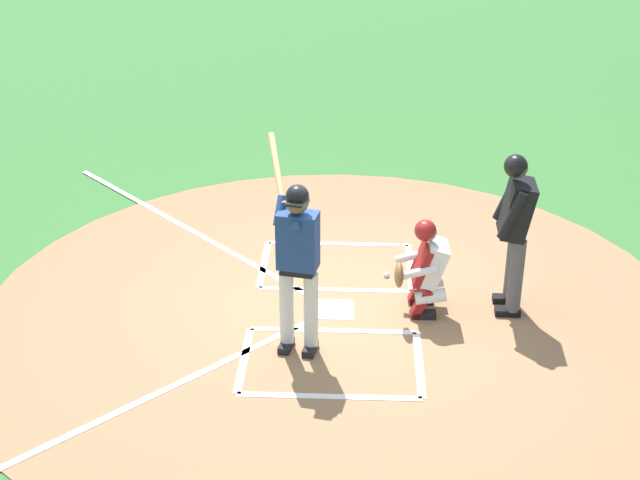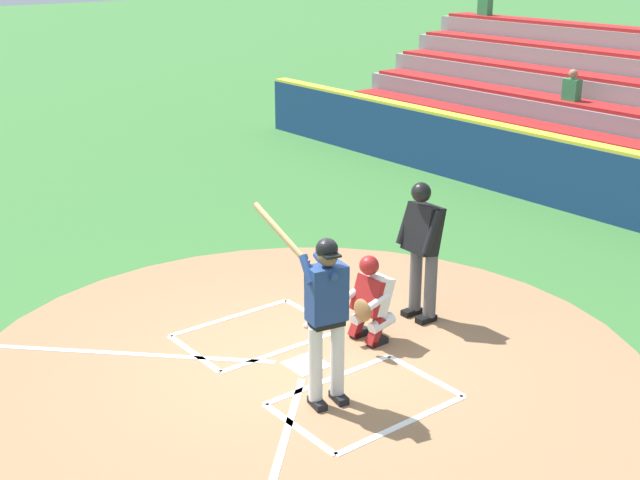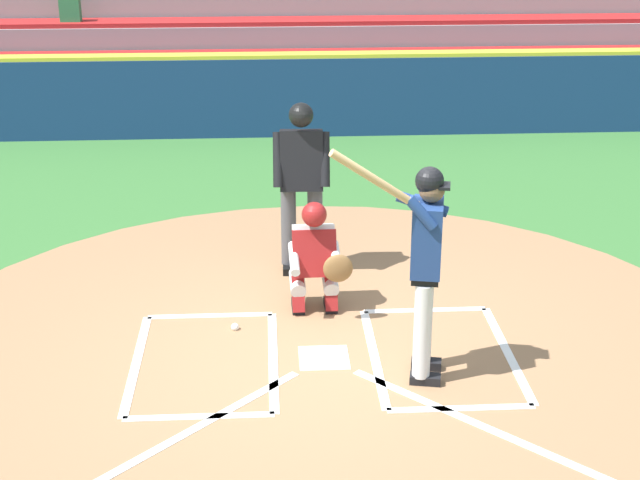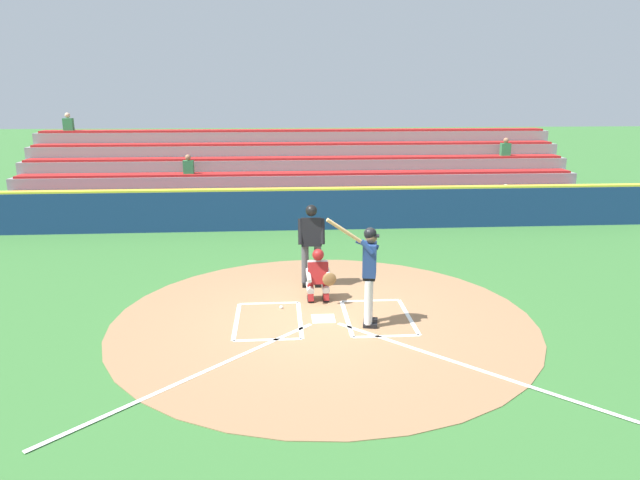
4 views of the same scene
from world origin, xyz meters
TOP-DOWN VIEW (x-y plane):
  - ground_plane at (0.00, 0.00)m, footprint 120.00×120.00m
  - dirt_circle at (0.00, 0.00)m, footprint 8.00×8.00m
  - home_plate_and_chalk at (0.00, 0.88)m, footprint 7.93×4.91m
  - batter at (-0.80, 0.35)m, footprint 1.03×0.58m
  - catcher at (0.02, -0.99)m, footprint 0.60×0.60m
  - plate_umpire at (0.11, -1.95)m, footprint 0.59×0.42m
  - baseball at (0.80, -0.60)m, footprint 0.07×0.07m
  - backstop_wall at (0.00, -7.50)m, footprint 22.00×0.36m
  - bleacher_stand at (-0.00, -11.33)m, footprint 20.00×5.10m

SIDE VIEW (x-z plane):
  - ground_plane at x=0.00m, z-range 0.00..0.00m
  - dirt_circle at x=0.00m, z-range 0.00..0.01m
  - home_plate_and_chalk at x=0.00m, z-range 0.01..0.02m
  - baseball at x=0.80m, z-range 0.00..0.07m
  - catcher at x=0.02m, z-range 0.02..1.15m
  - backstop_wall at x=0.00m, z-range 0.00..1.31m
  - bleacher_stand at x=0.00m, z-range -0.72..2.73m
  - plate_umpire at x=0.11m, z-range 0.14..2.01m
  - batter at x=-0.80m, z-range 0.04..2.16m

